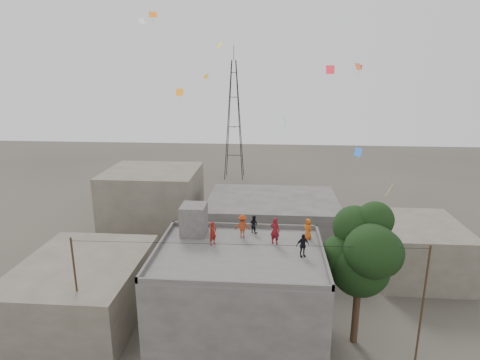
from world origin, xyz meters
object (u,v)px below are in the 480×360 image
object	(u,v)px
tree	(364,252)
person_dark_adult	(303,245)
stair_head_box	(194,220)
transmission_tower	(234,120)
person_red_adult	(275,231)

from	to	relation	value
tree	person_dark_adult	bearing A→B (deg)	-167.38
tree	person_dark_adult	world-z (taller)	tree
stair_head_box	person_dark_adult	size ratio (longest dim) A/B	1.43
stair_head_box	transmission_tower	world-z (taller)	transmission_tower
stair_head_box	person_red_adult	world-z (taller)	stair_head_box
stair_head_box	tree	world-z (taller)	tree
stair_head_box	person_dark_adult	xyz separation A→B (m)	(6.89, -2.83, -0.30)
stair_head_box	tree	xyz separation A→B (m)	(10.57, -2.00, -1.00)
transmission_tower	person_red_adult	bearing A→B (deg)	-81.02
stair_head_box	transmission_tower	distance (m)	37.46
person_red_adult	transmission_tower	bearing A→B (deg)	-55.13
tree	transmission_tower	world-z (taller)	transmission_tower
stair_head_box	person_red_adult	distance (m)	5.43
stair_head_box	tree	distance (m)	10.80
person_red_adult	person_dark_adult	xyz separation A→B (m)	(1.59, -1.66, -0.16)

